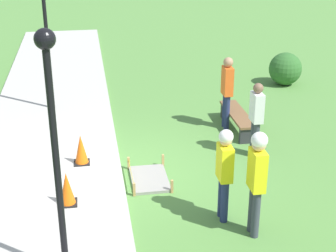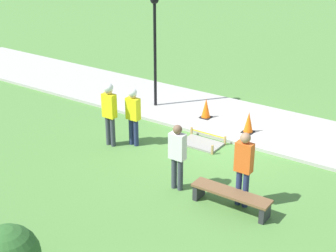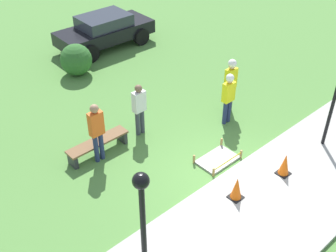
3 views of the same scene
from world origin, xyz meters
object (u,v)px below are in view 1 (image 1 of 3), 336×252
at_px(traffic_cone_near_patch, 81,149).
at_px(lamppost_near, 53,123).
at_px(bystander_in_orange_shirt, 227,88).
at_px(lamppost_far, 46,26).
at_px(worker_assistant, 257,174).
at_px(park_bench, 238,117).
at_px(bystander_in_gray_shirt, 256,115).
at_px(worker_supervisor, 225,167).
at_px(traffic_cone_far_patch, 67,189).

distance_m(traffic_cone_near_patch, lamppost_near, 4.26).
bearing_deg(bystander_in_orange_shirt, lamppost_far, -113.53).
xyz_separation_m(worker_assistant, lamppost_far, (-6.58, -3.65, 1.23)).
relative_size(worker_assistant, bystander_in_orange_shirt, 1.03).
bearing_deg(bystander_in_orange_shirt, traffic_cone_near_patch, -65.97).
bearing_deg(lamppost_near, traffic_cone_near_patch, 175.80).
distance_m(bystander_in_orange_shirt, lamppost_near, 6.79).
relative_size(traffic_cone_near_patch, bystander_in_orange_shirt, 0.35).
relative_size(park_bench, lamppost_far, 0.56).
distance_m(bystander_in_gray_shirt, lamppost_near, 5.76).
relative_size(bystander_in_orange_shirt, bystander_in_gray_shirt, 1.08).
bearing_deg(lamppost_far, park_bench, 66.24).
height_order(worker_assistant, bystander_in_gray_shirt, worker_assistant).
height_order(worker_assistant, bystander_in_orange_shirt, worker_assistant).
bearing_deg(lamppost_near, bystander_in_gray_shirt, 131.19).
distance_m(worker_assistant, lamppost_far, 7.63).
height_order(park_bench, lamppost_far, lamppost_far).
bearing_deg(bystander_in_gray_shirt, worker_supervisor, -29.73).
xyz_separation_m(worker_supervisor, lamppost_far, (-6.04, -3.25, 1.35)).
bearing_deg(bystander_in_gray_shirt, traffic_cone_near_patch, -90.42).
height_order(park_bench, worker_assistant, worker_assistant).
bearing_deg(bystander_in_gray_shirt, lamppost_far, -127.75).
relative_size(bystander_in_orange_shirt, lamppost_far, 0.54).
distance_m(park_bench, bystander_in_gray_shirt, 1.66).
distance_m(lamppost_near, lamppost_far, 7.26).
relative_size(traffic_cone_near_patch, lamppost_near, 0.18).
height_order(traffic_cone_near_patch, worker_supervisor, worker_supervisor).
height_order(traffic_cone_far_patch, bystander_in_orange_shirt, bystander_in_orange_shirt).
bearing_deg(worker_supervisor, park_bench, 159.93).
relative_size(worker_supervisor, bystander_in_gray_shirt, 1.02).
distance_m(traffic_cone_near_patch, bystander_in_orange_shirt, 4.08).
bearing_deg(worker_assistant, park_bench, 166.87).
distance_m(traffic_cone_near_patch, worker_assistant, 4.25).
bearing_deg(traffic_cone_far_patch, worker_assistant, 66.89).
distance_m(worker_supervisor, lamppost_far, 6.99).
height_order(traffic_cone_far_patch, park_bench, traffic_cone_far_patch).
xyz_separation_m(traffic_cone_far_patch, worker_assistant, (1.35, 3.17, 0.75)).
bearing_deg(worker_supervisor, lamppost_far, -151.69).
bearing_deg(park_bench, lamppost_near, -39.22).
distance_m(park_bench, lamppost_far, 5.54).
bearing_deg(bystander_in_orange_shirt, worker_assistant, -9.51).
bearing_deg(park_bench, traffic_cone_far_patch, -53.22).
bearing_deg(lamppost_far, lamppost_near, 3.81).
height_order(bystander_in_orange_shirt, lamppost_far, lamppost_far).
height_order(park_bench, lamppost_near, lamppost_near).
xyz_separation_m(bystander_in_orange_shirt, bystander_in_gray_shirt, (1.67, 0.22, -0.09)).
height_order(worker_supervisor, lamppost_far, lamppost_far).
height_order(traffic_cone_near_patch, park_bench, traffic_cone_near_patch).
distance_m(traffic_cone_far_patch, worker_supervisor, 2.96).
distance_m(traffic_cone_far_patch, park_bench, 5.28).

